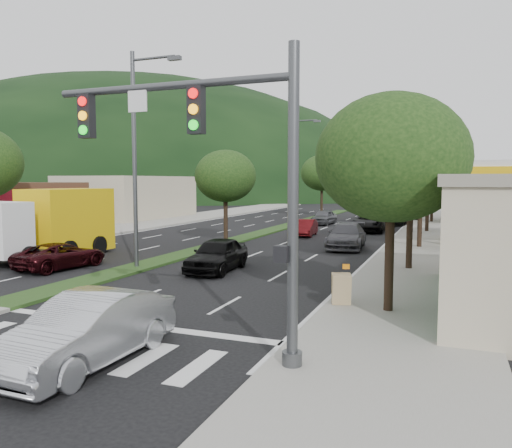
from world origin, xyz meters
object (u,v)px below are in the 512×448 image
at_px(car_queue_b, 346,236).
at_px(box_truck, 55,225).
at_px(tree_med_near, 225,176).
at_px(streetlight_near, 138,149).
at_px(car_queue_d, 370,222).
at_px(tree_r_a, 392,158).
at_px(suv_maroon, 61,256).
at_px(car_queue_e, 324,217).
at_px(tree_r_d, 429,167).
at_px(car_queue_a, 217,255).
at_px(tree_r_e, 433,173).
at_px(car_queue_c, 306,228).
at_px(tree_r_b, 411,161).
at_px(streetlight_mid, 296,165).
at_px(sedan_silver, 88,330).
at_px(tree_r_c, 421,170).
at_px(traffic_signal, 225,158).
at_px(a_frame_sign, 341,286).
at_px(motorhome, 398,202).
at_px(tree_med_far, 322,173).

distance_m(car_queue_b, box_truck, 16.84).
xyz_separation_m(tree_med_near, streetlight_near, (0.21, -10.00, 1.16)).
bearing_deg(car_queue_d, tree_r_a, -79.60).
distance_m(suv_maroon, car_queue_e, 28.27).
height_order(tree_r_d, car_queue_a, tree_r_d).
bearing_deg(tree_r_e, car_queue_c, -118.18).
xyz_separation_m(tree_r_b, streetlight_mid, (-11.79, 21.00, 0.55)).
xyz_separation_m(sedan_silver, car_queue_c, (-2.54, 27.12, -0.18)).
bearing_deg(car_queue_c, suv_maroon, -117.08).
height_order(tree_r_b, sedan_silver, tree_r_b).
bearing_deg(tree_r_c, traffic_signal, -97.85).
bearing_deg(car_queue_e, tree_r_c, -52.11).
bearing_deg(tree_r_b, box_truck, -171.60).
xyz_separation_m(car_queue_d, a_frame_sign, (2.88, -25.22, -0.00)).
height_order(tree_r_c, car_queue_e, tree_r_c).
bearing_deg(car_queue_b, streetlight_mid, 113.62).
bearing_deg(car_queue_c, tree_r_d, 28.44).
distance_m(tree_r_d, box_truck, 27.70).
height_order(tree_med_near, a_frame_sign, tree_med_near).
height_order(tree_med_near, car_queue_b, tree_med_near).
xyz_separation_m(traffic_signal, suv_maroon, (-12.40, 8.29, -4.03)).
height_order(car_queue_b, a_frame_sign, a_frame_sign).
bearing_deg(car_queue_d, motorhome, 83.23).
bearing_deg(tree_r_c, streetlight_mid, 132.22).
bearing_deg(motorhome, box_truck, -112.76).
bearing_deg(tree_r_c, tree_med_far, 116.57).
relative_size(streetlight_mid, car_queue_a, 2.23).
height_order(tree_r_c, car_queue_a, tree_r_c).
relative_size(tree_r_d, car_queue_a, 1.60).
distance_m(sedan_silver, car_queue_b, 21.54).
distance_m(tree_r_a, car_queue_d, 26.08).
bearing_deg(tree_med_far, motorhome, -28.48).
distance_m(car_queue_c, motorhome, 15.76).
bearing_deg(tree_r_d, tree_med_far, 130.60).
bearing_deg(traffic_signal, tree_r_a, 61.80).
bearing_deg(traffic_signal, tree_r_e, 85.91).
relative_size(streetlight_near, car_queue_a, 2.23).
bearing_deg(tree_r_a, car_queue_c, 112.31).
height_order(tree_r_e, car_queue_a, tree_r_e).
distance_m(traffic_signal, streetlight_near, 13.03).
distance_m(tree_med_near, streetlight_near, 10.07).
bearing_deg(tree_r_e, tree_r_a, -90.00).
relative_size(streetlight_mid, car_queue_d, 1.84).
xyz_separation_m(tree_r_b, tree_r_d, (0.00, 18.00, 0.14)).
xyz_separation_m(tree_med_far, car_queue_b, (7.81, -25.26, -4.25)).
bearing_deg(tree_r_e, suv_maroon, -114.80).
distance_m(tree_r_d, motorhome, 10.20).
bearing_deg(car_queue_b, tree_r_e, 74.39).
bearing_deg(tree_med_far, car_queue_a, -83.83).
xyz_separation_m(tree_r_a, motorhome, (-3.11, 35.18, -2.82)).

